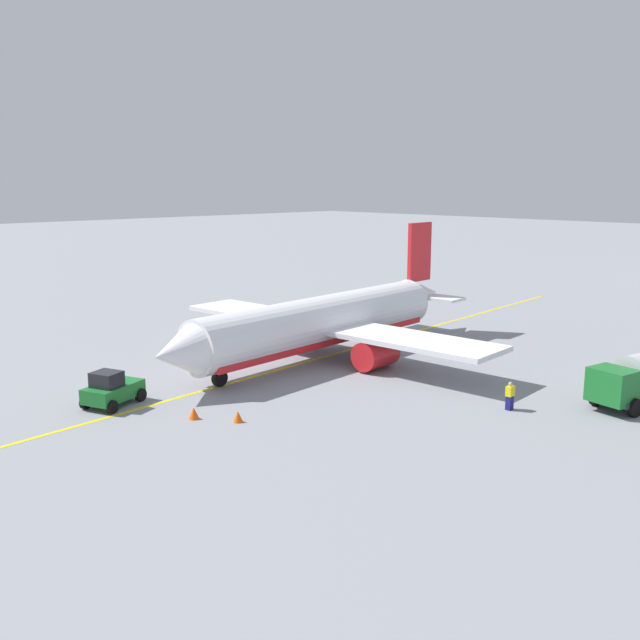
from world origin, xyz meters
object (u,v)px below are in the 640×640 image
airplane (324,323)px  pushback_tug (112,389)px  safety_cone_nose (238,417)px  safety_cone_wingtip (194,413)px  refueling_worker (510,396)px

airplane → pushback_tug: airplane is taller
airplane → safety_cone_nose: bearing=27.7°
pushback_tug → safety_cone_nose: (-3.66, 7.66, -0.68)m
safety_cone_nose → safety_cone_wingtip: (1.49, -2.17, 0.02)m
airplane → safety_cone_nose: (13.87, 7.28, -2.40)m
safety_cone_wingtip → refueling_worker: bearing=141.2°
safety_cone_nose → safety_cone_wingtip: bearing=-55.4°
airplane → safety_cone_wingtip: bearing=18.4°
pushback_tug → safety_cone_nose: 8.52m
airplane → pushback_tug: 17.62m
airplane → safety_cone_wingtip: size_ratio=45.69×
pushback_tug → refueling_worker: 23.86m
airplane → safety_cone_wingtip: airplane is taller
airplane → refueling_worker: (0.90, 16.74, -1.90)m
pushback_tug → safety_cone_nose: size_ratio=6.28×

